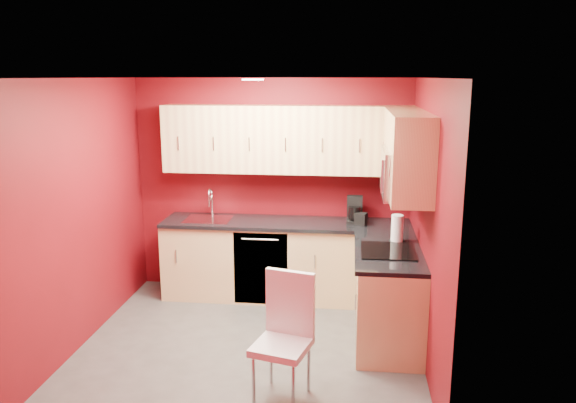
% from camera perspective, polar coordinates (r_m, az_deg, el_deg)
% --- Properties ---
extents(floor, '(3.20, 3.20, 0.00)m').
position_cam_1_polar(floor, '(5.59, -3.77, -14.17)').
color(floor, '#504D4A').
rests_on(floor, ground).
extents(ceiling, '(3.20, 3.20, 0.00)m').
position_cam_1_polar(ceiling, '(4.99, -4.20, 12.41)').
color(ceiling, white).
rests_on(ceiling, wall_back).
extents(wall_back, '(3.20, 0.00, 3.20)m').
position_cam_1_polar(wall_back, '(6.59, -1.61, 1.55)').
color(wall_back, '#650911').
rests_on(wall_back, floor).
extents(wall_front, '(3.20, 0.00, 3.20)m').
position_cam_1_polar(wall_front, '(3.75, -8.17, -7.26)').
color(wall_front, '#650911').
rests_on(wall_front, floor).
extents(wall_left, '(0.00, 3.00, 3.00)m').
position_cam_1_polar(wall_left, '(5.66, -20.13, -1.09)').
color(wall_left, '#650911').
rests_on(wall_left, floor).
extents(wall_right, '(0.00, 3.00, 3.00)m').
position_cam_1_polar(wall_right, '(5.11, 13.98, -2.11)').
color(wall_right, '#650911').
rests_on(wall_right, floor).
extents(base_cabinets_back, '(2.80, 0.60, 0.87)m').
position_cam_1_polar(base_cabinets_back, '(6.49, -0.19, -6.08)').
color(base_cabinets_back, '#E7C184').
rests_on(base_cabinets_back, floor).
extents(base_cabinets_right, '(0.60, 1.30, 0.87)m').
position_cam_1_polar(base_cabinets_right, '(5.57, 10.10, -9.52)').
color(base_cabinets_right, '#E7C184').
rests_on(base_cabinets_right, floor).
extents(countertop_back, '(2.80, 0.63, 0.04)m').
position_cam_1_polar(countertop_back, '(6.34, -0.20, -2.23)').
color(countertop_back, black).
rests_on(countertop_back, base_cabinets_back).
extents(countertop_right, '(0.63, 1.27, 0.04)m').
position_cam_1_polar(countertop_right, '(5.40, 10.14, -5.10)').
color(countertop_right, black).
rests_on(countertop_right, base_cabinets_right).
extents(upper_cabinets_back, '(2.80, 0.35, 0.75)m').
position_cam_1_polar(upper_cabinets_back, '(6.31, -0.06, 6.34)').
color(upper_cabinets_back, '#E9C984').
rests_on(upper_cabinets_back, wall_back).
extents(upper_cabinets_right, '(0.35, 1.55, 0.75)m').
position_cam_1_polar(upper_cabinets_right, '(5.40, 11.91, 5.68)').
color(upper_cabinets_right, '#E9C984').
rests_on(upper_cabinets_right, wall_right).
extents(microwave, '(0.42, 0.76, 0.42)m').
position_cam_1_polar(microwave, '(5.19, 11.69, 2.88)').
color(microwave, silver).
rests_on(microwave, upper_cabinets_right).
extents(cooktop, '(0.50, 0.55, 0.01)m').
position_cam_1_polar(cooktop, '(5.36, 10.12, -4.96)').
color(cooktop, black).
rests_on(cooktop, countertop_right).
extents(sink, '(0.52, 0.42, 0.35)m').
position_cam_1_polar(sink, '(6.51, -8.08, -1.47)').
color(sink, silver).
rests_on(sink, countertop_back).
extents(dishwasher_front, '(0.60, 0.02, 0.82)m').
position_cam_1_polar(dishwasher_front, '(6.25, -2.79, -6.84)').
color(dishwasher_front, black).
rests_on(dishwasher_front, base_cabinets_back).
extents(downlight, '(0.20, 0.20, 0.01)m').
position_cam_1_polar(downlight, '(5.28, -3.58, 12.27)').
color(downlight, white).
rests_on(downlight, ceiling).
extents(coffee_maker, '(0.18, 0.23, 0.29)m').
position_cam_1_polar(coffee_maker, '(6.32, 6.78, -0.82)').
color(coffee_maker, black).
rests_on(coffee_maker, countertop_back).
extents(napkin_holder, '(0.15, 0.15, 0.13)m').
position_cam_1_polar(napkin_holder, '(6.24, 7.41, -1.77)').
color(napkin_holder, black).
rests_on(napkin_holder, countertop_back).
extents(paper_towel, '(0.20, 0.20, 0.27)m').
position_cam_1_polar(paper_towel, '(5.64, 11.03, -2.72)').
color(paper_towel, white).
rests_on(paper_towel, countertop_right).
extents(dining_chair, '(0.50, 0.52, 1.01)m').
position_cam_1_polar(dining_chair, '(4.51, -0.65, -13.85)').
color(dining_chair, silver).
rests_on(dining_chair, floor).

